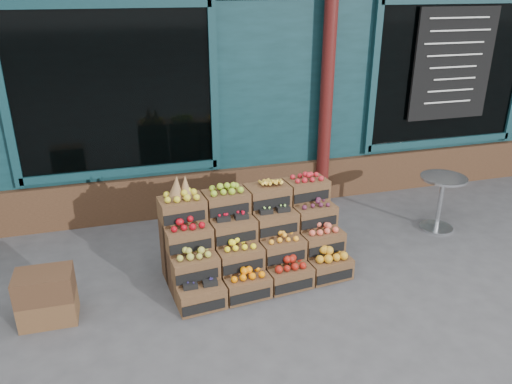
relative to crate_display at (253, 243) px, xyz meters
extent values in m
plane|color=#414143|center=(0.31, -0.42, -0.37)|extent=(60.00, 60.00, 0.00)
cube|color=#0F2F35|center=(0.31, 4.78, 2.03)|extent=(12.00, 6.00, 4.80)
cube|color=#0F2F35|center=(0.31, 1.83, 1.13)|extent=(12.00, 0.12, 3.00)
cube|color=#412A1A|center=(0.31, 1.76, -0.07)|extent=(12.00, 0.18, 0.60)
cube|color=black|center=(-1.29, 1.76, 1.38)|extent=(2.40, 0.06, 2.00)
cube|color=black|center=(3.51, 1.76, 1.38)|extent=(2.40, 0.06, 2.00)
cylinder|color=#4A1311|center=(1.51, 1.63, 1.23)|extent=(0.18, 0.18, 3.20)
cube|color=black|center=(3.51, 1.68, 1.53)|extent=(1.30, 0.04, 1.60)
cube|color=brown|center=(-0.68, -0.46, -0.26)|extent=(0.50, 0.37, 0.23)
cube|color=black|center=(-0.66, -0.63, -0.28)|extent=(0.43, 0.06, 0.11)
cube|color=navy|center=(-0.68, -0.46, -0.12)|extent=(0.40, 0.28, 0.03)
cube|color=brown|center=(-0.20, -0.41, -0.26)|extent=(0.50, 0.37, 0.23)
cube|color=black|center=(-0.18, -0.58, -0.28)|extent=(0.43, 0.06, 0.11)
cube|color=orange|center=(-0.20, -0.41, -0.10)|extent=(0.40, 0.28, 0.08)
cube|color=brown|center=(0.28, -0.36, -0.26)|extent=(0.50, 0.37, 0.23)
cube|color=black|center=(0.30, -0.53, -0.28)|extent=(0.43, 0.06, 0.11)
cube|color=maroon|center=(0.28, -0.36, -0.09)|extent=(0.40, 0.28, 0.09)
cube|color=brown|center=(0.77, -0.31, -0.26)|extent=(0.50, 0.37, 0.23)
cube|color=black|center=(0.78, -0.49, -0.28)|extent=(0.43, 0.06, 0.11)
cube|color=orange|center=(0.77, -0.31, -0.08)|extent=(0.40, 0.28, 0.11)
cube|color=brown|center=(-0.70, -0.26, -0.02)|extent=(0.50, 0.37, 0.23)
cube|color=black|center=(-0.68, -0.43, -0.04)|extent=(0.43, 0.06, 0.11)
cube|color=#A2A33A|center=(-0.70, -0.26, 0.13)|extent=(0.40, 0.28, 0.08)
cube|color=brown|center=(-0.22, -0.21, -0.02)|extent=(0.50, 0.37, 0.23)
cube|color=black|center=(-0.20, -0.39, -0.04)|extent=(0.43, 0.06, 0.11)
cube|color=yellow|center=(-0.22, -0.21, 0.13)|extent=(0.40, 0.28, 0.08)
cube|color=brown|center=(0.26, -0.17, -0.02)|extent=(0.50, 0.37, 0.23)
cube|color=black|center=(0.28, -0.34, -0.04)|extent=(0.43, 0.06, 0.11)
cube|color=orange|center=(0.26, -0.17, 0.13)|extent=(0.40, 0.28, 0.06)
cube|color=brown|center=(0.75, -0.12, -0.02)|extent=(0.50, 0.37, 0.23)
cube|color=black|center=(0.76, -0.29, -0.04)|extent=(0.43, 0.06, 0.11)
cube|color=#DE5741|center=(0.75, -0.12, 0.13)|extent=(0.40, 0.28, 0.08)
cube|color=brown|center=(-0.72, -0.07, 0.21)|extent=(0.50, 0.37, 0.23)
cube|color=black|center=(-0.70, -0.24, 0.19)|extent=(0.43, 0.06, 0.11)
cube|color=#990710|center=(-0.72, -0.07, 0.37)|extent=(0.40, 0.28, 0.08)
cube|color=brown|center=(-0.24, -0.02, 0.21)|extent=(0.50, 0.37, 0.23)
cube|color=black|center=(-0.22, -0.19, 0.19)|extent=(0.43, 0.06, 0.11)
cube|color=#B9071C|center=(-0.24, -0.02, 0.34)|extent=(0.40, 0.28, 0.03)
cube|color=brown|center=(0.24, 0.03, 0.21)|extent=(0.50, 0.37, 0.23)
cube|color=black|center=(0.26, -0.14, 0.19)|extent=(0.43, 0.06, 0.11)
cube|color=#97D857|center=(0.24, 0.03, 0.34)|extent=(0.40, 0.28, 0.03)
cube|color=brown|center=(0.73, 0.08, 0.21)|extent=(0.50, 0.37, 0.23)
cube|color=black|center=(0.74, -0.09, 0.19)|extent=(0.43, 0.06, 0.11)
cube|color=#4F1C33|center=(0.73, 0.08, 0.36)|extent=(0.40, 0.28, 0.06)
cube|color=brown|center=(-0.74, 0.13, 0.45)|extent=(0.50, 0.37, 0.23)
cube|color=black|center=(-0.72, -0.04, 0.42)|extent=(0.43, 0.06, 0.11)
cube|color=gold|center=(-0.74, 0.13, 0.60)|extent=(0.40, 0.28, 0.08)
cube|color=brown|center=(-0.26, 0.18, 0.45)|extent=(0.50, 0.37, 0.23)
cube|color=black|center=(-0.24, 0.01, 0.42)|extent=(0.43, 0.06, 0.11)
cube|color=#8DB324|center=(-0.26, 0.18, 0.60)|extent=(0.40, 0.28, 0.08)
cube|color=brown|center=(0.22, 0.23, 0.45)|extent=(0.50, 0.37, 0.23)
cube|color=black|center=(0.24, 0.06, 0.42)|extent=(0.43, 0.06, 0.11)
cube|color=yellow|center=(0.22, 0.23, 0.60)|extent=(0.40, 0.28, 0.07)
cube|color=brown|center=(0.71, 0.28, 0.45)|extent=(0.50, 0.37, 0.23)
cube|color=black|center=(0.72, 0.10, 0.42)|extent=(0.43, 0.06, 0.11)
cube|color=#B41B24|center=(0.71, 0.28, 0.60)|extent=(0.40, 0.28, 0.07)
cube|color=#412A1A|center=(0.02, -0.19, -0.26)|extent=(1.94, 0.51, 0.23)
cube|color=#412A1A|center=(0.00, 0.01, -0.14)|extent=(1.94, 0.51, 0.47)
cube|color=#412A1A|center=(-0.02, 0.20, -0.02)|extent=(1.94, 0.51, 0.70)
cone|color=olive|center=(-0.79, 0.13, 0.70)|extent=(0.16, 0.16, 0.27)
cone|color=olive|center=(-0.69, 0.17, 0.68)|extent=(0.14, 0.14, 0.23)
cube|color=brown|center=(-2.12, -0.28, -0.24)|extent=(0.53, 0.37, 0.26)
cube|color=#412A1A|center=(-2.12, -0.28, 0.02)|extent=(0.53, 0.37, 0.26)
cylinder|color=#B1B4B8|center=(2.62, 0.36, -0.36)|extent=(0.43, 0.43, 0.03)
cylinder|color=#B1B4B8|center=(2.62, 0.36, -0.01)|extent=(0.06, 0.06, 0.70)
cylinder|color=#B1B4B8|center=(2.62, 0.36, 0.35)|extent=(0.58, 0.58, 0.03)
imported|color=#164D1F|center=(-1.32, 2.20, 0.73)|extent=(0.95, 0.82, 2.21)
camera|label=1|loc=(-1.32, -4.63, 2.64)|focal=35.00mm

